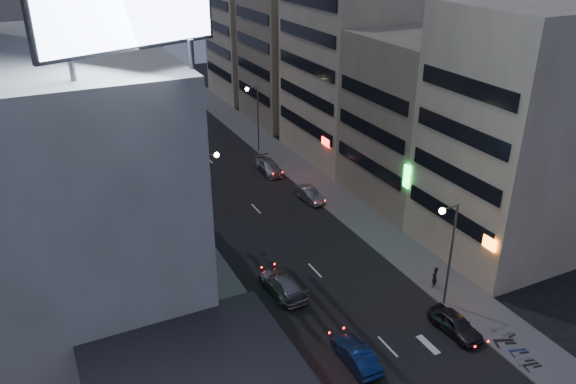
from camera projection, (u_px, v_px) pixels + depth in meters
sidewalk_left at (164, 208)px, 54.55m from camera, size 4.00×120.00×0.12m
sidewalk_right at (310, 179)px, 60.88m from camera, size 4.00×120.00×0.12m
white_building at (62, 178)px, 39.04m from camera, size 14.00×24.00×18.00m
shophouse_near at (509, 137)px, 43.54m from camera, size 10.00×11.00×20.00m
shophouse_mid at (419, 120)px, 53.94m from camera, size 11.00×12.00×16.00m
shophouse_far at (345, 62)px, 63.02m from camera, size 10.00×14.00×22.00m
far_left_a at (49, 81)px, 59.52m from camera, size 11.00×10.00×20.00m
far_left_b at (39, 78)px, 70.96m from camera, size 12.00×10.00×15.00m
far_right_a at (290, 55)px, 76.27m from camera, size 11.00×12.00×18.00m
far_right_b at (253, 18)px, 86.56m from camera, size 12.00×12.00×24.00m
street_lamp_right_near at (448, 242)px, 38.27m from camera, size 1.60×0.44×8.02m
street_lamp_left at (208, 185)px, 46.61m from camera, size 1.60×0.44×8.02m
street_lamp_right_far at (255, 109)px, 65.90m from camera, size 1.60×0.44×8.02m
parked_car_right_near at (455, 324)px, 37.62m from camera, size 1.92×4.20×1.40m
parked_car_right_mid at (309, 194)px, 55.92m from camera, size 1.77×4.07×1.30m
parked_car_left at (183, 180)px, 58.90m from camera, size 2.62×5.47×1.50m
parked_car_right_far at (269, 166)px, 62.33m from camera, size 2.06×4.78×1.37m
road_car_blue at (356, 355)px, 34.90m from camera, size 1.55×4.19×1.37m
road_car_silver at (282, 284)px, 41.75m from camera, size 2.24×5.16×1.48m
person at (435, 277)px, 42.19m from camera, size 0.72×0.62×1.68m
scooter_black_a at (539, 355)px, 34.95m from camera, size 0.90×1.77×1.03m
scooter_silver_a at (532, 349)px, 35.42m from camera, size 1.06×1.89×1.10m
scooter_blue at (527, 341)px, 36.08m from camera, size 1.08×1.89×1.10m
scooter_black_b at (514, 331)px, 36.87m from camera, size 1.35×2.11×1.22m
scooter_silver_b at (511, 325)px, 37.60m from camera, size 0.80×1.83×1.09m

